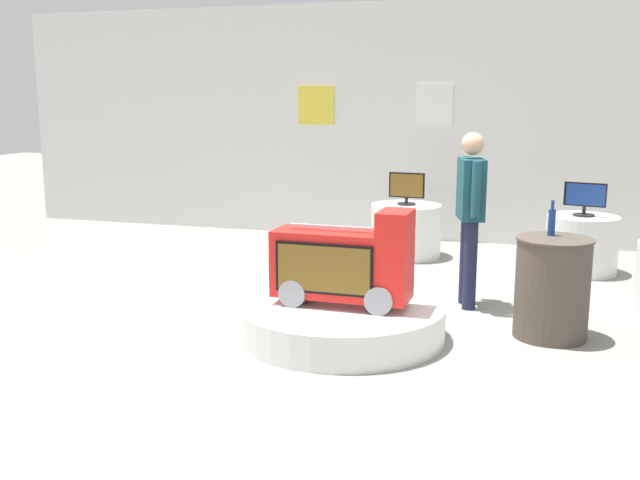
# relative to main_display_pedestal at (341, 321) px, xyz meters

# --- Properties ---
(ground_plane) EXTENTS (30.00, 30.00, 0.00)m
(ground_plane) POSITION_rel_main_display_pedestal_xyz_m (0.12, -0.04, -0.13)
(ground_plane) COLOR gray
(back_wall_display) EXTENTS (12.04, 0.13, 3.06)m
(back_wall_display) POSITION_rel_main_display_pedestal_xyz_m (0.13, 4.23, 1.40)
(back_wall_display) COLOR silver
(back_wall_display) RESTS_ON ground
(main_display_pedestal) EXTENTS (1.63, 1.63, 0.27)m
(main_display_pedestal) POSITION_rel_main_display_pedestal_xyz_m (0.00, 0.00, 0.00)
(main_display_pedestal) COLOR silver
(main_display_pedestal) RESTS_ON ground
(novelty_firetruck_tv) EXTENTS (1.08, 0.45, 0.77)m
(novelty_firetruck_tv) POSITION_rel_main_display_pedestal_xyz_m (0.02, -0.01, 0.45)
(novelty_firetruck_tv) COLOR gray
(novelty_firetruck_tv) RESTS_ON main_display_pedestal
(display_pedestal_left_rear) EXTENTS (0.75, 0.75, 0.62)m
(display_pedestal_left_rear) POSITION_rel_main_display_pedestal_xyz_m (1.90, 2.85, 0.17)
(display_pedestal_left_rear) COLOR silver
(display_pedestal_left_rear) RESTS_ON ground
(tv_on_left_rear) EXTENTS (0.43, 0.22, 0.36)m
(tv_on_left_rear) POSITION_rel_main_display_pedestal_xyz_m (1.90, 2.85, 0.68)
(tv_on_left_rear) COLOR black
(tv_on_left_rear) RESTS_ON display_pedestal_left_rear
(display_pedestal_right_rear) EXTENTS (0.83, 0.83, 0.62)m
(display_pedestal_right_rear) POSITION_rel_main_display_pedestal_xyz_m (-0.06, 3.11, 0.17)
(display_pedestal_right_rear) COLOR silver
(display_pedestal_right_rear) RESTS_ON ground
(tv_on_right_rear) EXTENTS (0.42, 0.21, 0.38)m
(tv_on_right_rear) POSITION_rel_main_display_pedestal_xyz_m (-0.06, 3.10, 0.68)
(tv_on_right_rear) COLOR black
(tv_on_right_rear) RESTS_ON display_pedestal_right_rear
(side_table_round) EXTENTS (0.60, 0.60, 0.80)m
(side_table_round) POSITION_rel_main_display_pedestal_xyz_m (1.58, 0.49, 0.27)
(side_table_round) COLOR #4C4238
(side_table_round) RESTS_ON ground
(bottle_on_side_table) EXTENTS (0.06, 0.06, 0.28)m
(bottle_on_side_table) POSITION_rel_main_display_pedestal_xyz_m (1.55, 0.59, 0.78)
(bottle_on_side_table) COLOR navy
(bottle_on_side_table) RESTS_ON side_table_round
(shopper_browsing_near_truck) EXTENTS (0.29, 0.54, 1.57)m
(shopper_browsing_near_truck) POSITION_rel_main_display_pedestal_xyz_m (0.86, 1.19, 0.78)
(shopper_browsing_near_truck) COLOR #1E233F
(shopper_browsing_near_truck) RESTS_ON ground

